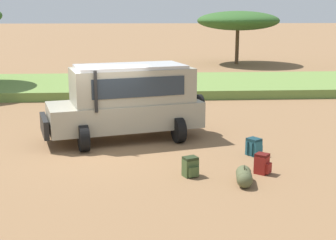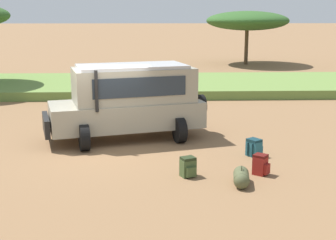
% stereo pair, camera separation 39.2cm
% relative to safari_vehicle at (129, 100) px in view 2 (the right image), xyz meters
% --- Properties ---
extents(ground_plane, '(320.00, 320.00, 0.00)m').
position_rel_safari_vehicle_xyz_m(ground_plane, '(-0.62, -1.21, -1.29)').
color(ground_plane, olive).
extents(grass_bank, '(120.00, 7.00, 0.44)m').
position_rel_safari_vehicle_xyz_m(grass_bank, '(-0.62, 10.15, -1.07)').
color(grass_bank, olive).
rests_on(grass_bank, ground_plane).
extents(safari_vehicle, '(5.47, 3.51, 2.44)m').
position_rel_safari_vehicle_xyz_m(safari_vehicle, '(0.00, 0.00, 0.00)').
color(safari_vehicle, gray).
rests_on(safari_vehicle, ground_plane).
extents(backpack_beside_front_wheel, '(0.44, 0.45, 0.51)m').
position_rel_safari_vehicle_xyz_m(backpack_beside_front_wheel, '(1.64, -3.77, -1.05)').
color(backpack_beside_front_wheel, '#42562D').
rests_on(backpack_beside_front_wheel, ground_plane).
extents(backpack_cluster_center, '(0.47, 0.45, 0.53)m').
position_rel_safari_vehicle_xyz_m(backpack_cluster_center, '(3.51, -3.68, -1.03)').
color(backpack_cluster_center, maroon).
rests_on(backpack_cluster_center, ground_plane).
extents(backpack_near_rear_wheel, '(0.50, 0.50, 0.52)m').
position_rel_safari_vehicle_xyz_m(backpack_near_rear_wheel, '(3.69, -2.10, -1.04)').
color(backpack_near_rear_wheel, '#235B6B').
rests_on(backpack_near_rear_wheel, ground_plane).
extents(duffel_bag_low_black_case, '(0.46, 0.93, 0.48)m').
position_rel_safari_vehicle_xyz_m(duffel_bag_low_black_case, '(2.88, -4.39, -1.10)').
color(duffel_bag_low_black_case, '#4C5133').
rests_on(duffel_bag_low_black_case, ground_plane).
extents(acacia_tree_left_mid, '(6.43, 6.97, 4.17)m').
position_rel_safari_vehicle_xyz_m(acacia_tree_left_mid, '(8.29, 22.18, 2.12)').
color(acacia_tree_left_mid, brown).
rests_on(acacia_tree_left_mid, ground_plane).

